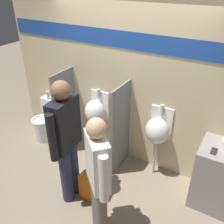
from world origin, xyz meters
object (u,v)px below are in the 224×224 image
at_px(cell_phone, 214,151).
at_px(toilet, 45,123).
at_px(urinal_near_counter, 96,112).
at_px(person_with_lanyard, 66,139).
at_px(person_in_vest, 98,176).
at_px(shopping_bag, 90,187).
at_px(urinal_far, 157,131).

bearing_deg(cell_phone, toilet, 178.09).
relative_size(cell_phone, toilet, 0.16).
height_order(urinal_near_counter, person_with_lanyard, person_with_lanyard).
height_order(toilet, person_with_lanyard, person_with_lanyard).
height_order(person_in_vest, shopping_bag, person_in_vest).
bearing_deg(shopping_bag, urinal_far, 58.61).
xyz_separation_m(urinal_near_counter, toilet, (-1.09, -0.14, -0.48)).
distance_m(urinal_far, person_with_lanyard, 1.34).
height_order(urinal_far, person_in_vest, person_in_vest).
distance_m(cell_phone, urinal_far, 0.86).
bearing_deg(person_with_lanyard, cell_phone, -70.92).
bearing_deg(toilet, urinal_far, 3.73).
relative_size(person_with_lanyard, shopping_bag, 3.42).
distance_m(urinal_far, shopping_bag, 1.26).
bearing_deg(toilet, shopping_bag, -26.67).
height_order(toilet, shopping_bag, toilet).
height_order(urinal_near_counter, urinal_far, same).
height_order(cell_phone, person_in_vest, person_in_vest).
distance_m(urinal_near_counter, shopping_bag, 1.23).
distance_m(cell_phone, urinal_near_counter, 1.93).
distance_m(toilet, shopping_bag, 1.80).
relative_size(toilet, person_in_vest, 0.56).
relative_size(urinal_near_counter, shopping_bag, 2.26).
bearing_deg(urinal_far, person_with_lanyard, -129.02).
distance_m(person_in_vest, shopping_bag, 0.87).
bearing_deg(urinal_far, shopping_bag, -121.39).
distance_m(urinal_near_counter, urinal_far, 1.09).
relative_size(person_in_vest, shopping_bag, 3.12).
bearing_deg(shopping_bag, toilet, 153.33).
height_order(urinal_near_counter, shopping_bag, urinal_near_counter).
xyz_separation_m(person_in_vest, shopping_bag, (-0.39, 0.35, -0.69)).
relative_size(cell_phone, person_in_vest, 0.09).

